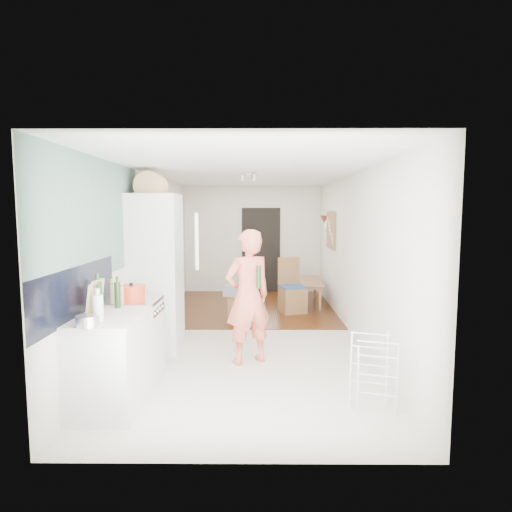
{
  "coord_description": "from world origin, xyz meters",
  "views": [
    {
      "loc": [
        0.15,
        -6.58,
        1.92
      ],
      "look_at": [
        0.1,
        0.2,
        1.21
      ],
      "focal_mm": 30.0,
      "sensor_mm": 36.0,
      "label": 1
    }
  ],
  "objects_px": {
    "person": "(248,285)",
    "dining_chair": "(293,286)",
    "stool": "(240,308)",
    "drying_rack": "(373,374)",
    "dining_table": "(303,294)"
  },
  "relations": [
    {
      "from": "person",
      "to": "dining_chair",
      "type": "relative_size",
      "value": 1.92
    },
    {
      "from": "dining_chair",
      "to": "stool",
      "type": "relative_size",
      "value": 2.33
    },
    {
      "from": "dining_chair",
      "to": "drying_rack",
      "type": "height_order",
      "value": "dining_chair"
    },
    {
      "from": "dining_chair",
      "to": "stool",
      "type": "distance_m",
      "value": 1.16
    },
    {
      "from": "dining_table",
      "to": "drying_rack",
      "type": "relative_size",
      "value": 1.62
    },
    {
      "from": "dining_table",
      "to": "drying_rack",
      "type": "distance_m",
      "value": 4.77
    },
    {
      "from": "person",
      "to": "dining_table",
      "type": "xyz_separation_m",
      "value": [
        1.05,
        3.44,
        -0.79
      ]
    },
    {
      "from": "person",
      "to": "drying_rack",
      "type": "xyz_separation_m",
      "value": [
        1.23,
        -1.33,
        -0.63
      ]
    },
    {
      "from": "person",
      "to": "stool",
      "type": "xyz_separation_m",
      "value": [
        -0.19,
        2.11,
        -0.78
      ]
    },
    {
      "from": "stool",
      "to": "drying_rack",
      "type": "relative_size",
      "value": 0.61
    },
    {
      "from": "person",
      "to": "drying_rack",
      "type": "relative_size",
      "value": 2.71
    },
    {
      "from": "dining_table",
      "to": "dining_chair",
      "type": "relative_size",
      "value": 1.15
    },
    {
      "from": "drying_rack",
      "to": "dining_chair",
      "type": "bearing_deg",
      "value": 113.5
    },
    {
      "from": "dining_table",
      "to": "drying_rack",
      "type": "bearing_deg",
      "value": -174.6
    },
    {
      "from": "stool",
      "to": "drying_rack",
      "type": "xyz_separation_m",
      "value": [
        1.43,
        -3.43,
        0.15
      ]
    }
  ]
}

